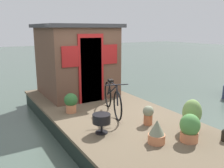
# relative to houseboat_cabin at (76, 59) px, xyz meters

# --- Properties ---
(ground_plane) EXTENTS (60.00, 60.00, 0.00)m
(ground_plane) POSITION_rel_houseboat_cabin_xyz_m (-1.87, 0.00, -1.46)
(ground_plane) COLOR #47564C
(houseboat_deck) EXTENTS (5.97, 2.66, 0.43)m
(houseboat_deck) POSITION_rel_houseboat_cabin_xyz_m (-1.87, 0.00, -1.25)
(houseboat_deck) COLOR brown
(houseboat_deck) RESTS_ON ground_plane
(houseboat_cabin) EXTENTS (2.19, 2.10, 2.05)m
(houseboat_cabin) POSITION_rel_houseboat_cabin_xyz_m (0.00, 0.00, 0.00)
(houseboat_cabin) COLOR brown
(houseboat_cabin) RESTS_ON houseboat_deck
(bicycle) EXTENTS (1.54, 0.62, 0.78)m
(bicycle) POSITION_rel_houseboat_cabin_xyz_m (-2.06, -0.02, -0.67)
(bicycle) COLOR black
(bicycle) RESTS_ON houseboat_deck
(potted_plant_lavender) EXTENTS (0.30, 0.30, 0.42)m
(potted_plant_lavender) POSITION_rel_houseboat_cabin_xyz_m (-3.76, 0.11, -0.84)
(potted_plant_lavender) COLOR #C6754C
(potted_plant_lavender) RESTS_ON houseboat_deck
(potted_plant_geranium) EXTENTS (0.35, 0.35, 0.50)m
(potted_plant_geranium) POSITION_rel_houseboat_cabin_xyz_m (-4.00, -0.43, -0.79)
(potted_plant_geranium) COLOR #C6754C
(potted_plant_geranium) RESTS_ON houseboat_deck
(potted_plant_succulent) EXTENTS (0.22, 0.22, 0.40)m
(potted_plant_succulent) POSITION_rel_houseboat_cabin_xyz_m (-3.04, -0.29, -0.82)
(potted_plant_succulent) COLOR #B2603D
(potted_plant_succulent) RESTS_ON houseboat_deck
(potted_plant_rosemary) EXTENTS (0.36, 0.36, 0.63)m
(potted_plant_rosemary) POSITION_rel_houseboat_cabin_xyz_m (-3.70, -0.81, -0.72)
(potted_plant_rosemary) COLOR #C6754C
(potted_plant_rosemary) RESTS_ON houseboat_deck
(potted_plant_sage) EXTENTS (0.31, 0.31, 0.46)m
(potted_plant_sage) POSITION_rel_houseboat_cabin_xyz_m (-1.53, 0.80, -0.78)
(potted_plant_sage) COLOR #C6754C
(potted_plant_sage) RESTS_ON houseboat_deck
(charcoal_grill) EXTENTS (0.34, 0.34, 0.37)m
(charcoal_grill) POSITION_rel_houseboat_cabin_xyz_m (-2.92, 0.73, -0.76)
(charcoal_grill) COLOR black
(charcoal_grill) RESTS_ON houseboat_deck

